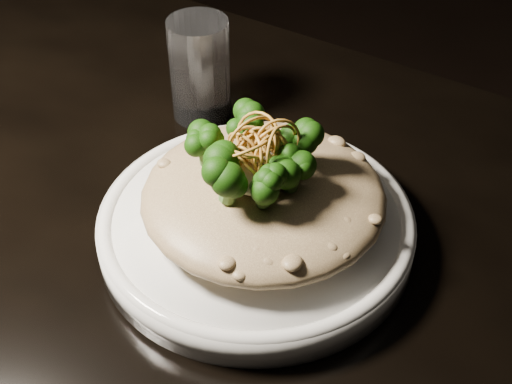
% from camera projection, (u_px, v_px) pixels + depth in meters
% --- Properties ---
extents(table, '(1.10, 0.80, 0.75)m').
position_uv_depth(table, '(138.00, 298.00, 0.68)').
color(table, black).
rests_on(table, ground).
extents(plate, '(0.27, 0.27, 0.03)m').
position_uv_depth(plate, '(256.00, 228.00, 0.62)').
color(plate, white).
rests_on(plate, table).
extents(risotto, '(0.21, 0.21, 0.05)m').
position_uv_depth(risotto, '(263.00, 196.00, 0.59)').
color(risotto, brown).
rests_on(risotto, plate).
extents(broccoli, '(0.12, 0.12, 0.04)m').
position_uv_depth(broccoli, '(255.00, 157.00, 0.56)').
color(broccoli, black).
rests_on(broccoli, risotto).
extents(cheese, '(0.06, 0.06, 0.02)m').
position_uv_depth(cheese, '(256.00, 172.00, 0.57)').
color(cheese, white).
rests_on(cheese, risotto).
extents(shallots, '(0.06, 0.06, 0.04)m').
position_uv_depth(shallots, '(261.00, 145.00, 0.55)').
color(shallots, brown).
rests_on(shallots, cheese).
extents(drinking_glass, '(0.08, 0.08, 0.11)m').
position_uv_depth(drinking_glass, '(200.00, 70.00, 0.74)').
color(drinking_glass, white).
rests_on(drinking_glass, table).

